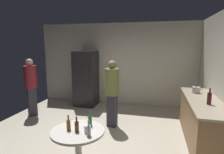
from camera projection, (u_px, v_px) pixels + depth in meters
name	position (u px, v px, depth m)	size (l,w,h in m)	color
ground_plane	(89.00, 142.00, 3.92)	(5.20, 5.20, 0.10)	#B2A893
wall_back	(116.00, 64.00, 6.20)	(5.32, 0.06, 2.70)	beige
refrigerator	(86.00, 79.00, 6.08)	(0.70, 0.68, 1.80)	black
kitchen_counter	(202.00, 121.00, 3.79)	(0.64, 2.16, 0.90)	olive
kettle	(196.00, 90.00, 4.24)	(0.24, 0.17, 0.18)	#B2B2B7
wine_bottle_on_counter	(209.00, 98.00, 3.40)	(0.08, 0.08, 0.31)	#3F141E
foreground_table	(78.00, 137.00, 2.76)	(0.80, 0.80, 0.73)	beige
beer_bottle_amber	(69.00, 125.00, 2.74)	(0.06, 0.06, 0.23)	#8C5919
beer_bottle_brown	(77.00, 126.00, 2.69)	(0.06, 0.06, 0.23)	#593314
beer_bottle_green	(90.00, 120.00, 2.89)	(0.06, 0.06, 0.23)	#26662D
beer_bottle_clear	(89.00, 130.00, 2.56)	(0.06, 0.06, 0.23)	silver
plastic_cup_white	(87.00, 129.00, 2.66)	(0.08, 0.08, 0.11)	white
person_in_olive_shirt	(112.00, 89.00, 4.43)	(0.43, 0.43, 1.63)	#2D2D38
person_in_maroon_shirt	(31.00, 83.00, 5.15)	(0.48, 0.48, 1.62)	#2D2D38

